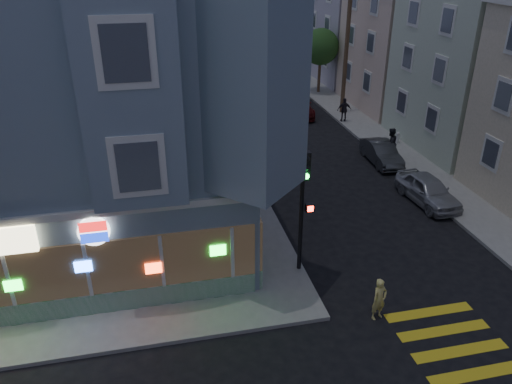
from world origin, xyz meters
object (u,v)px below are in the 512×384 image
object	(u,v)px
traffic_signal	(304,192)
parked_car_d	(280,88)
pedestrian_b	(344,110)
pedestrian_a	(390,144)
parked_car_b	(381,153)
street_tree_near	(321,47)
street_tree_far	(294,32)
running_child	(379,299)
parked_car_a	(428,190)
fire_hydrant	(398,137)
utility_pole	(346,49)
parked_car_c	(296,105)

from	to	relation	value
traffic_signal	parked_car_d	bearing A→B (deg)	77.89
pedestrian_b	traffic_signal	xyz separation A→B (m)	(-8.48, -16.96, 2.52)
pedestrian_a	parked_car_b	bearing A→B (deg)	-1.95
street_tree_near	street_tree_far	world-z (taller)	same
running_child	parked_car_a	xyz separation A→B (m)	(6.07, 7.43, -0.09)
pedestrian_b	fire_hydrant	bearing A→B (deg)	118.41
street_tree_far	utility_pole	bearing A→B (deg)	-90.82
parked_car_c	traffic_signal	xyz separation A→B (m)	(-5.78, -19.78, 2.78)
pedestrian_b	running_child	bearing A→B (deg)	80.97
pedestrian_a	parked_car_c	world-z (taller)	pedestrian_a
running_child	parked_car_c	bearing A→B (deg)	63.89
street_tree_far	parked_car_d	distance (m)	9.42
parked_car_d	fire_hydrant	world-z (taller)	parked_car_d
pedestrian_b	parked_car_a	xyz separation A→B (m)	(-0.60, -12.61, -0.30)
parked_car_d	fire_hydrant	distance (m)	13.64
street_tree_far	pedestrian_a	xyz separation A→B (m)	(-0.90, -23.37, -2.85)
parked_car_c	parked_car_a	bearing A→B (deg)	-76.42
parked_car_d	traffic_signal	size ratio (longest dim) A/B	1.06
pedestrian_a	traffic_signal	size ratio (longest dim) A/B	0.38
utility_pole	fire_hydrant	xyz separation A→B (m)	(1.00, -7.09, -4.25)
parked_car_a	traffic_signal	xyz separation A→B (m)	(-7.88, -4.36, 2.83)
street_tree_far	parked_car_c	world-z (taller)	street_tree_far
street_tree_far	parked_car_b	bearing A→B (deg)	-93.64
running_child	traffic_signal	world-z (taller)	traffic_signal
fire_hydrant	pedestrian_a	bearing A→B (deg)	-126.72
parked_car_c	fire_hydrant	distance (m)	8.91
running_child	parked_car_b	size ratio (longest dim) A/B	0.41
utility_pole	parked_car_b	xyz separation A→B (m)	(-1.30, -9.57, -4.17)
pedestrian_b	parked_car_b	xyz separation A→B (m)	(-0.60, -7.41, -0.36)
street_tree_near	fire_hydrant	distance (m)	13.55
utility_pole	traffic_signal	world-z (taller)	utility_pole
street_tree_far	pedestrian_a	bearing A→B (deg)	-92.21
street_tree_far	parked_car_d	xyz separation A→B (m)	(-3.49, -8.15, -3.20)
parked_car_a	parked_car_b	size ratio (longest dim) A/B	1.06
parked_car_b	traffic_signal	world-z (taller)	traffic_signal
street_tree_near	parked_car_a	bearing A→B (deg)	-94.13
street_tree_near	pedestrian_a	distance (m)	15.66
utility_pole	street_tree_far	world-z (taller)	utility_pole
running_child	traffic_signal	distance (m)	4.50
pedestrian_b	traffic_signal	size ratio (longest dim) A/B	0.34
pedestrian_b	parked_car_b	bearing A→B (deg)	94.76
utility_pole	parked_car_a	size ratio (longest dim) A/B	2.22
pedestrian_b	fire_hydrant	xyz separation A→B (m)	(1.70, -4.93, -0.45)
street_tree_far	parked_car_d	world-z (taller)	street_tree_far
street_tree_far	parked_car_a	bearing A→B (deg)	-92.98
running_child	parked_car_d	distance (m)	28.35
street_tree_far	parked_car_b	distance (m)	23.85
pedestrian_b	utility_pole	bearing A→B (deg)	-98.56
parked_car_b	street_tree_far	bearing A→B (deg)	88.83
utility_pole	pedestrian_a	bearing A→B (deg)	-94.27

